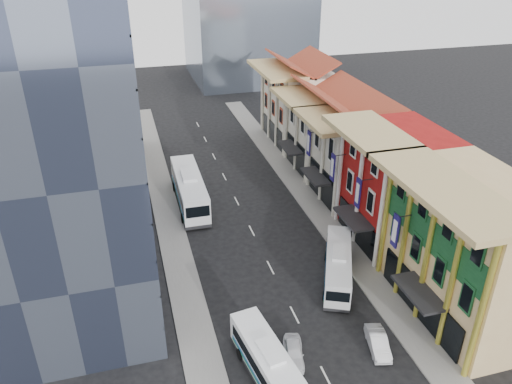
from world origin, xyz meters
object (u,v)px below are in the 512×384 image
object	(u,v)px
shophouse_tan	(472,251)
bus_left_far	(189,189)
office_tower	(61,124)
sedan_left	(293,353)
sedan_right	(378,342)
bus_right	(338,265)
bus_left_near	(270,366)

from	to	relation	value
shophouse_tan	bus_left_far	size ratio (longest dim) A/B	1.10
office_tower	sedan_left	bearing A→B (deg)	-45.67
shophouse_tan	sedan_right	xyz separation A→B (m)	(-9.05, -2.38, -5.37)
shophouse_tan	sedan_left	distance (m)	16.71
shophouse_tan	sedan_left	size ratio (longest dim) A/B	3.76
bus_right	shophouse_tan	bearing A→B (deg)	-13.64
bus_left_far	sedan_right	distance (m)	29.17
sedan_left	sedan_right	bearing A→B (deg)	7.98
shophouse_tan	office_tower	distance (m)	35.19
bus_left_far	sedan_left	world-z (taller)	bus_left_far
office_tower	bus_right	distance (m)	27.21
bus_right	sedan_left	distance (m)	11.02
sedan_left	sedan_right	xyz separation A→B (m)	(6.69, -0.77, -0.00)
shophouse_tan	bus_right	bearing A→B (deg)	142.05
bus_right	office_tower	bearing A→B (deg)	-173.82
bus_left_far	sedan_right	bearing A→B (deg)	-68.35
shophouse_tan	sedan_left	xyz separation A→B (m)	(-15.74, -1.62, -5.37)
bus_left_far	sedan_left	bearing A→B (deg)	-81.28
bus_right	sedan_right	bearing A→B (deg)	-69.17
bus_left_near	sedan_left	world-z (taller)	bus_left_near
bus_left_far	sedan_left	distance (m)	26.73
shophouse_tan	bus_left_near	world-z (taller)	shophouse_tan
bus_right	bus_left_near	bearing A→B (deg)	-109.99
office_tower	bus_right	xyz separation A→B (m)	(22.50, -7.37, -13.41)
bus_left_near	sedan_left	xyz separation A→B (m)	(2.39, 1.62, -0.95)
bus_left_far	sedan_left	size ratio (longest dim) A/B	3.42
sedan_right	sedan_left	bearing A→B (deg)	-173.60
bus_left_far	bus_right	xyz separation A→B (m)	(11.00, -18.18, -0.46)
shophouse_tan	bus_left_near	size ratio (longest dim) A/B	1.42
bus_left_near	bus_right	world-z (taller)	bus_right
sedan_left	office_tower	bearing A→B (deg)	148.86
sedan_left	bus_left_far	bearing A→B (deg)	112.62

